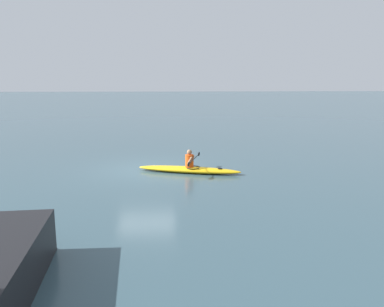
# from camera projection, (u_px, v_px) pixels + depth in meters

# --- Properties ---
(ground_plane) EXTENTS (160.00, 160.00, 0.00)m
(ground_plane) POSITION_uv_depth(u_px,v_px,m) (146.00, 170.00, 17.28)
(ground_plane) COLOR #334C56
(kayak) EXTENTS (4.43, 1.79, 0.25)m
(kayak) POSITION_uv_depth(u_px,v_px,m) (189.00, 170.00, 16.77)
(kayak) COLOR #EAB214
(kayak) RESTS_ON ground
(kayaker) EXTENTS (0.70, 2.42, 0.73)m
(kayaker) POSITION_uv_depth(u_px,v_px,m) (190.00, 160.00, 16.67)
(kayaker) COLOR #E04C14
(kayaker) RESTS_ON kayak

